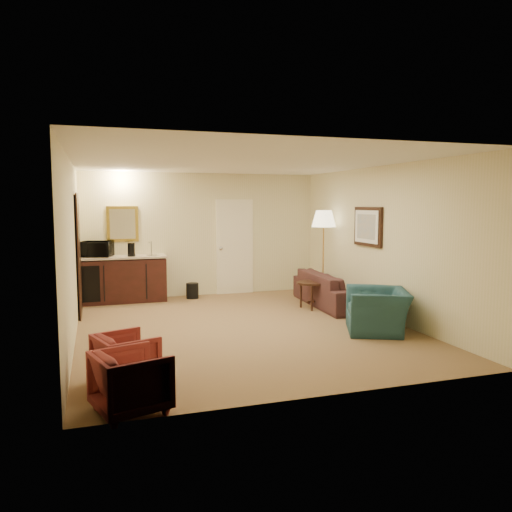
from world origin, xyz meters
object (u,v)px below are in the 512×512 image
at_px(wetbar_cabinet, 125,279).
at_px(waste_bin, 192,291).
at_px(rose_chair_far, 131,379).
at_px(microwave, 97,247).
at_px(coffee_table, 319,295).
at_px(coffee_maker, 131,250).
at_px(sofa, 333,284).
at_px(teal_armchair, 378,303).
at_px(floor_lamp, 323,255).
at_px(rose_chair_near, 126,356).

bearing_deg(wetbar_cabinet, waste_bin, -2.97).
height_order(wetbar_cabinet, waste_bin, wetbar_cabinet).
xyz_separation_m(rose_chair_far, microwave, (-0.25, 5.55, 0.78)).
distance_m(coffee_table, coffee_maker, 3.78).
distance_m(sofa, rose_chair_far, 5.63).
distance_m(sofa, coffee_table, 0.41).
relative_size(coffee_table, waste_bin, 2.74).
xyz_separation_m(teal_armchair, floor_lamp, (0.30, 2.56, 0.48)).
height_order(sofa, microwave, microwave).
height_order(sofa, floor_lamp, floor_lamp).
relative_size(sofa, coffee_table, 2.51).
relative_size(coffee_table, coffee_maker, 3.27).
distance_m(wetbar_cabinet, rose_chair_near, 4.73).
bearing_deg(floor_lamp, coffee_table, -121.23).
bearing_deg(teal_armchair, floor_lamp, -162.82).
relative_size(rose_chair_near, rose_chair_far, 0.94).
xyz_separation_m(floor_lamp, microwave, (-4.35, 1.09, 0.19)).
relative_size(sofa, rose_chair_far, 3.37).
relative_size(sofa, waste_bin, 6.87).
bearing_deg(rose_chair_near, microwave, -16.31).
height_order(rose_chair_near, rose_chair_far, rose_chair_far).
xyz_separation_m(wetbar_cabinet, microwave, (-0.50, 0.03, 0.65)).
xyz_separation_m(rose_chair_far, waste_bin, (1.60, 5.45, -0.17)).
bearing_deg(wetbar_cabinet, rose_chair_near, -93.03).
relative_size(wetbar_cabinet, rose_chair_near, 2.68).
xyz_separation_m(rose_chair_near, coffee_maker, (0.39, 4.65, 0.75)).
relative_size(rose_chair_far, microwave, 1.17).
bearing_deg(sofa, waste_bin, 60.63).
bearing_deg(wetbar_cabinet, rose_chair_far, -92.59).
height_order(wetbar_cabinet, rose_chair_near, wetbar_cabinet).
distance_m(sofa, waste_bin, 2.91).
bearing_deg(rose_chair_far, microwave, -14.49).
relative_size(wetbar_cabinet, microwave, 2.96).
distance_m(sofa, floor_lamp, 0.74).
relative_size(wetbar_cabinet, rose_chair_far, 2.53).
bearing_deg(coffee_table, rose_chair_far, -134.24).
bearing_deg(waste_bin, coffee_table, -38.16).
relative_size(wetbar_cabinet, teal_armchair, 1.62).
bearing_deg(sofa, teal_armchair, 175.78).
bearing_deg(microwave, teal_armchair, -22.76).
bearing_deg(rose_chair_near, floor_lamp, -67.57).
height_order(teal_armchair, microwave, microwave).
xyz_separation_m(teal_armchair, coffee_table, (-0.10, 1.90, -0.19)).
height_order(rose_chair_near, microwave, microwave).
height_order(sofa, rose_chair_far, sofa).
relative_size(waste_bin, microwave, 0.57).
xyz_separation_m(floor_lamp, coffee_maker, (-3.71, 0.99, 0.13)).
height_order(rose_chair_near, coffee_table, rose_chair_near).
distance_m(rose_chair_far, coffee_table, 5.30).
relative_size(sofa, floor_lamp, 1.19).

